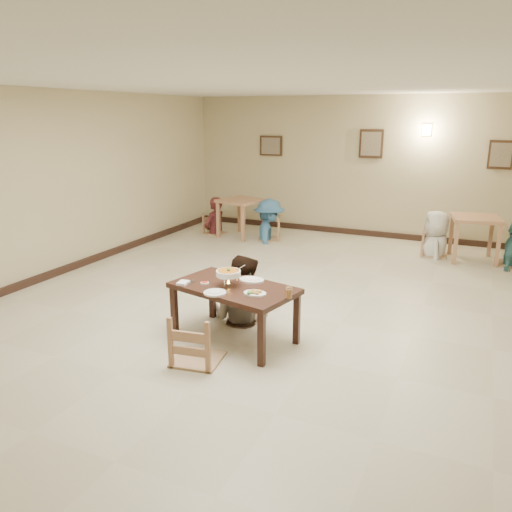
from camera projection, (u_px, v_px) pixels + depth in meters
The scene contains 29 objects.
floor at pixel (277, 313), 6.78m from camera, with size 10.00×10.00×0.00m, color beige.
ceiling at pixel (280, 80), 5.96m from camera, with size 10.00×10.00×0.00m, color silver.
wall_back at pixel (365, 167), 10.75m from camera, with size 10.00×10.00×0.00m, color #C4B78E.
wall_left at pixel (47, 186), 7.97m from camera, with size 10.00×10.00×0.00m, color #C4B78E.
baseboard_back at pixel (361, 233), 11.12m from camera, with size 8.00×0.06×0.12m, color black.
baseboard_left at pixel (58, 272), 8.35m from camera, with size 0.06×10.00×0.12m, color black.
picture_a at pixel (271, 146), 11.48m from camera, with size 0.55×0.04×0.45m.
picture_b at pixel (371, 144), 10.53m from camera, with size 0.50×0.04×0.60m.
picture_c at pixel (501, 155), 9.58m from camera, with size 0.45×0.04×0.55m.
wall_sconce at pixel (427, 130), 10.02m from camera, with size 0.16×0.05×0.22m, color #FFD88C.
main_table at pixel (234, 292), 5.84m from camera, with size 1.58×1.10×0.67m.
chair_far at pixel (248, 285), 6.53m from camera, with size 0.42×0.42×0.90m.
chair_near at pixel (197, 315), 5.32m from camera, with size 0.50×0.50×1.07m.
main_diner at pixel (241, 255), 6.34m from camera, with size 0.85×0.66×1.74m, color gray.
curry_warmer at pixel (228, 273), 5.77m from camera, with size 0.32×0.29×0.26m.
rice_plate_far at pixel (252, 280), 5.98m from camera, with size 0.31×0.31×0.07m.
rice_plate_near at pixel (215, 292), 5.56m from camera, with size 0.26×0.26×0.06m.
fried_plate at pixel (255, 293), 5.53m from camera, with size 0.26×0.26×0.06m.
chili_dish at pixel (205, 283), 5.88m from camera, with size 0.10×0.10×0.02m.
napkin_cutlery at pixel (184, 283), 5.87m from camera, with size 0.15×0.24×0.03m.
drink_glass at pixel (289, 293), 5.40m from camera, with size 0.07×0.07×0.14m.
bg_table_left at pixel (241, 206), 10.82m from camera, with size 1.01×1.01×0.83m.
bg_table_right at pixel (476, 224), 9.04m from camera, with size 0.95×0.95×0.82m.
bg_chair_ll at pixel (215, 214), 11.17m from camera, with size 0.41×0.41×0.88m.
bg_chair_lr at pixel (269, 218), 10.61m from camera, with size 0.45×0.45×0.96m.
bg_chair_rl at pixel (436, 231), 9.40m from camera, with size 0.46×0.46×0.98m.
bg_diner_a at pixel (214, 197), 11.06m from camera, with size 0.61×0.40×1.66m, color #582022.
bg_diner_b at pixel (269, 199), 10.50m from camera, with size 1.14×0.65×1.76m, color teal.
bg_diner_c at pixel (438, 211), 9.30m from camera, with size 0.85×0.55×1.73m, color silver.
Camera 1 is at (2.35, -5.86, 2.60)m, focal length 35.00 mm.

